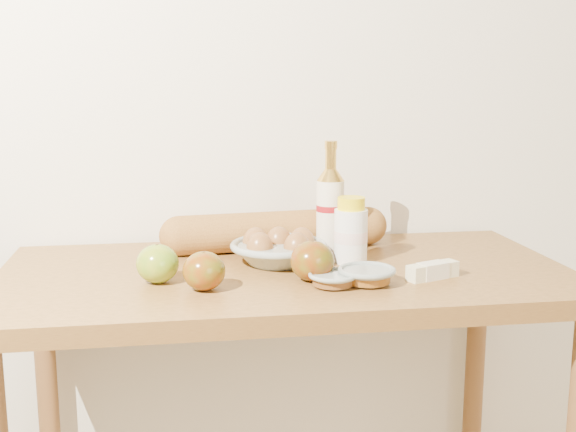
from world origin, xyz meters
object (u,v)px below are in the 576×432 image
object	(u,v)px
baguette	(277,231)
bourbon_bottle	(330,209)
table	(286,324)
egg_bowl	(279,250)
cream_bottle	(351,232)

from	to	relation	value
baguette	bourbon_bottle	bearing A→B (deg)	-33.71
table	baguette	size ratio (longest dim) A/B	2.17
table	baguette	world-z (taller)	baguette
egg_bowl	baguette	bearing A→B (deg)	83.61
bourbon_bottle	cream_bottle	world-z (taller)	bourbon_bottle
egg_bowl	table	bearing A→B (deg)	-80.13
table	cream_bottle	xyz separation A→B (m)	(0.15, 0.03, 0.19)
bourbon_bottle	cream_bottle	size ratio (longest dim) A/B	1.79
bourbon_bottle	egg_bowl	distance (m)	0.16
bourbon_bottle	cream_bottle	distance (m)	0.09
baguette	table	bearing A→B (deg)	-97.59
bourbon_bottle	egg_bowl	xyz separation A→B (m)	(-0.13, -0.07, -0.08)
cream_bottle	egg_bowl	world-z (taller)	cream_bottle
bourbon_bottle	egg_bowl	bearing A→B (deg)	-167.06
bourbon_bottle	baguette	distance (m)	0.14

